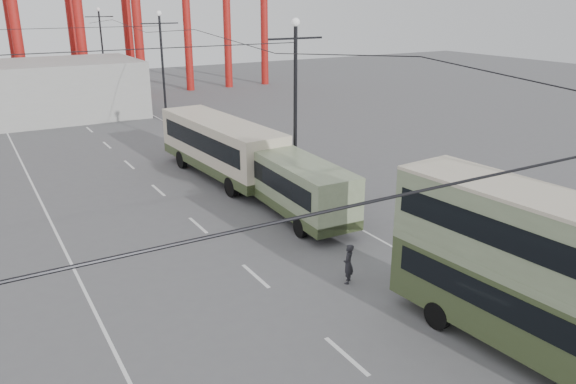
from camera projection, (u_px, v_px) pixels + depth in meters
road_markings at (175, 202)px, 29.82m from camera, size 12.52×120.00×0.01m
lamp_post_mid at (295, 108)px, 30.00m from camera, size 3.20×0.44×9.32m
lamp_post_far at (163, 67)px, 47.95m from camera, size 3.20×0.44×9.32m
lamp_post_distant at (102, 49)px, 65.90m from camera, size 3.20×0.44×9.32m
fairground_shed at (10, 93)px, 48.83m from camera, size 22.00×10.00×5.00m
double_decker_bus at (542, 272)px, 16.01m from camera, size 3.17×9.60×5.07m
single_decker_green at (285, 178)px, 28.28m from camera, size 2.80×10.45×2.93m
single_decker_cream at (221, 146)px, 33.44m from camera, size 3.45×11.22×3.44m
pedestrian at (348, 264)px, 21.10m from camera, size 0.67×0.67×1.56m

